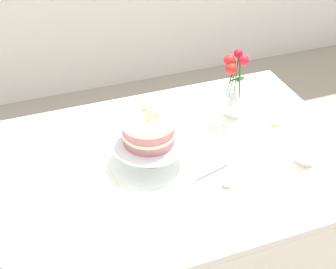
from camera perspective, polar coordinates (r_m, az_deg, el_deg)
The scene contains 9 objects.
ground_plane at distance 2.32m, azimuth 1.22°, elevation -16.99°, with size 12.00×12.00×0.00m, color #9E9384.
dining_table at distance 1.81m, azimuth 1.80°, elevation -5.64°, with size 1.40×1.00×0.74m.
linen_napkin at distance 1.75m, azimuth -2.36°, elevation -3.32°, with size 0.32×0.32×0.00m, color white.
cake_stand at distance 1.70m, azimuth -2.43°, elevation -1.23°, with size 0.29×0.29×0.10m.
layer_cake at distance 1.66m, azimuth -2.49°, elevation 0.65°, with size 0.21×0.21×0.11m.
flower_vase at distance 1.95m, azimuth 8.59°, elevation 5.99°, with size 0.11×0.10×0.31m.
teacup at distance 1.81m, azimuth 17.36°, elevation -2.77°, with size 0.13×0.13×0.06m.
fallen_rose at distance 1.65m, azimuth 7.46°, elevation -6.05°, with size 0.15×0.12×0.04m.
loose_petal_0 at distance 1.99m, azimuth 13.57°, elevation 1.18°, with size 0.04×0.02×0.01m, color orange.
Camera 1 is at (-0.50, -1.26, 1.88)m, focal length 47.20 mm.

